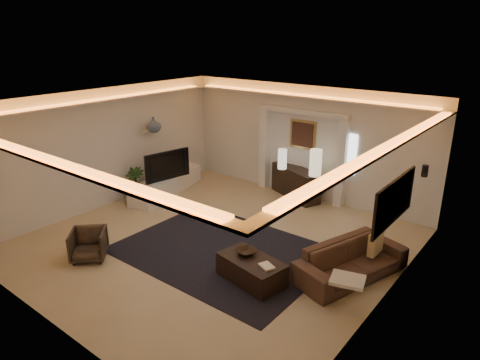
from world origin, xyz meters
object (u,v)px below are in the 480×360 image
Objects in this scene: armchair at (89,245)px; console at (296,182)px; sofa at (351,261)px; coffee_table at (252,270)px.

console is at bearing 29.66° from armchair.
console is 0.73× the size of sofa.
armchair is (-4.24, -2.53, -0.01)m from sofa.
coffee_table is at bearing -46.25° from console.
armchair is at bearing -145.57° from coffee_table.
sofa is 1.79m from coffee_table.
armchair is (-2.93, -1.31, 0.09)m from coffee_table.
console is at bearing 63.84° from sofa.
armchair is at bearing -82.26° from console.
armchair is (-1.44, -5.26, -0.10)m from console.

